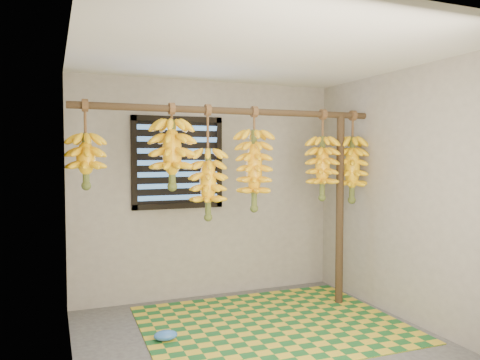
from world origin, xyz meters
name	(u,v)px	position (x,y,z in m)	size (l,w,h in m)	color
floor	(265,345)	(0.00, 0.00, -0.01)	(3.00, 3.00, 0.01)	#444444
ceiling	(266,53)	(0.00, 0.00, 2.40)	(3.00, 3.00, 0.01)	silver
wall_back	(208,189)	(0.00, 1.50, 1.20)	(3.00, 0.01, 2.40)	gray
wall_left	(70,209)	(-1.50, 0.00, 1.20)	(0.01, 3.00, 2.40)	gray
wall_right	(410,196)	(1.50, 0.00, 1.20)	(0.01, 3.00, 2.40)	gray
window	(178,163)	(-0.35, 1.48, 1.50)	(1.00, 0.04, 1.00)	black
hanging_pole	(234,111)	(0.00, 0.70, 2.00)	(0.06, 0.06, 3.00)	#43301E
support_post	(340,210)	(1.20, 0.70, 1.00)	(0.08, 0.08, 2.00)	#43301E
woven_mat	(272,324)	(0.26, 0.40, 0.01)	(2.35, 1.88, 0.01)	#1B5B25
plastic_bag	(166,335)	(-0.75, 0.38, 0.05)	(0.20, 0.15, 0.08)	#356EC6
banana_bunch_a	(86,160)	(-1.35, 0.70, 1.54)	(0.31, 0.31, 0.75)	brown
banana_bunch_b	(172,154)	(-0.61, 0.70, 1.59)	(0.38, 0.38, 0.77)	brown
banana_bunch_c	(208,184)	(-0.26, 0.70, 1.31)	(0.34, 0.34, 1.07)	brown
banana_bunch_d	(254,170)	(0.21, 0.70, 1.44)	(0.35, 0.35, 1.01)	brown
banana_bunch_e	(322,168)	(0.98, 0.70, 1.45)	(0.34, 0.34, 0.93)	brown
banana_bunch_f	(352,169)	(1.35, 0.70, 1.43)	(0.32, 0.32, 0.97)	brown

